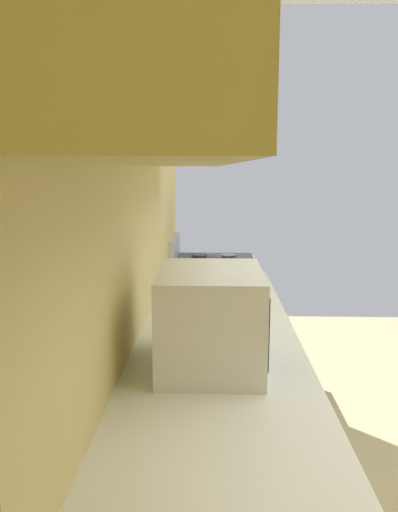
% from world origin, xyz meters
% --- Properties ---
extents(wall_back, '(4.22, 0.12, 2.71)m').
position_xyz_m(wall_back, '(0.00, 1.71, 1.36)').
color(wall_back, '#E5C977').
rests_on(wall_back, ground_plane).
extents(counter_run, '(3.44, 0.65, 0.88)m').
position_xyz_m(counter_run, '(-0.32, 1.34, 0.44)').
color(counter_run, '#D4CF6C').
rests_on(counter_run, ground_plane).
extents(upper_cabinets, '(2.54, 0.33, 0.62)m').
position_xyz_m(upper_cabinets, '(-0.32, 1.49, 1.86)').
color(upper_cabinets, '#DBCF6F').
extents(oven_range, '(0.59, 0.61, 1.06)m').
position_xyz_m(oven_range, '(1.69, 1.35, 0.46)').
color(oven_range, '#B7BABF').
rests_on(oven_range, ground_plane).
extents(microwave, '(0.44, 0.35, 0.33)m').
position_xyz_m(microwave, '(-0.19, 1.36, 1.05)').
color(microwave, white).
rests_on(microwave, counter_run).
extents(bowl, '(0.18, 0.18, 0.06)m').
position_xyz_m(bowl, '(0.93, 1.22, 0.92)').
color(bowl, silver).
rests_on(bowl, counter_run).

